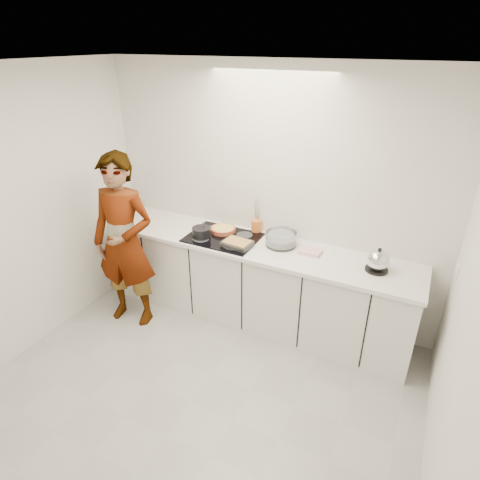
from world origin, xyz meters
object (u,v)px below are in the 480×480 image
at_px(saucepan, 201,232).
at_px(hob, 223,237).
at_px(baking_dish, 237,243).
at_px(tart_dish, 223,229).
at_px(mixing_bowl, 281,239).
at_px(kettle, 378,261).
at_px(cook, 124,243).
at_px(utensil_crock, 256,226).

bearing_deg(saucepan, hob, 26.98).
relative_size(hob, baking_dish, 2.46).
height_order(tart_dish, mixing_bowl, mixing_bowl).
xyz_separation_m(hob, tart_dish, (-0.06, 0.12, 0.03)).
bearing_deg(kettle, baking_dish, -173.40).
relative_size(tart_dish, mixing_bowl, 0.97).
bearing_deg(saucepan, cook, -145.54).
bearing_deg(cook, baking_dish, 12.59).
relative_size(hob, saucepan, 3.66).
height_order(hob, utensil_crock, utensil_crock).
distance_m(saucepan, utensil_crock, 0.59).
relative_size(tart_dish, baking_dish, 1.07).
distance_m(mixing_bowl, utensil_crock, 0.38).
bearing_deg(saucepan, kettle, 4.50).
bearing_deg(baking_dish, utensil_crock, 86.29).
bearing_deg(kettle, hob, -178.65).
height_order(baking_dish, kettle, kettle).
relative_size(kettle, cook, 0.14).
height_order(baking_dish, utensil_crock, utensil_crock).
bearing_deg(hob, tart_dish, 117.17).
relative_size(baking_dish, cook, 0.16).
height_order(mixing_bowl, kettle, kettle).
distance_m(baking_dish, mixing_bowl, 0.44).
bearing_deg(utensil_crock, baking_dish, -93.71).
height_order(hob, mixing_bowl, mixing_bowl).
bearing_deg(mixing_bowl, utensil_crock, 153.73).
bearing_deg(cook, hob, 23.58).
relative_size(saucepan, mixing_bowl, 0.61).
distance_m(hob, utensil_crock, 0.38).
relative_size(baking_dish, mixing_bowl, 0.90).
bearing_deg(cook, saucepan, 25.23).
height_order(tart_dish, cook, cook).
xyz_separation_m(kettle, cook, (-2.36, -0.57, -0.09)).
distance_m(kettle, utensil_crock, 1.30).
height_order(saucepan, utensil_crock, saucepan).
xyz_separation_m(baking_dish, cook, (-1.06, -0.42, -0.04)).
bearing_deg(kettle, saucepan, -175.50).
distance_m(hob, kettle, 1.53).
relative_size(hob, kettle, 2.82).
height_order(mixing_bowl, utensil_crock, mixing_bowl).
height_order(utensil_crock, cook, cook).
distance_m(hob, saucepan, 0.23).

